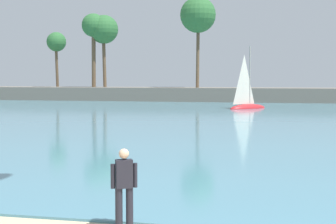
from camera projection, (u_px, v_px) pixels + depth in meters
sea at (242, 105)px, 57.43m from camera, size 220.00×95.27×0.06m
palm_headland at (245, 77)px, 64.78m from camera, size 119.56×6.00×13.35m
person_at_waterline at (124, 186)px, 10.41m from camera, size 0.50×0.33×1.67m
sailboat_near_shore at (247, 103)px, 50.00m from camera, size 4.02×4.28×6.55m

